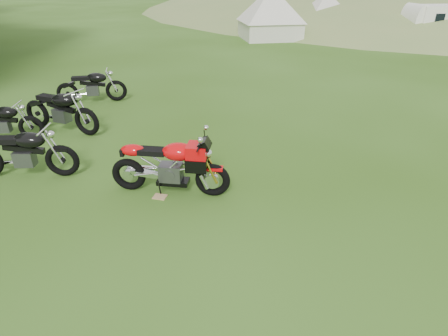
# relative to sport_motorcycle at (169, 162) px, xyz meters

# --- Properties ---
(ground) EXTENTS (120.00, 120.00, 0.00)m
(ground) POSITION_rel_sport_motorcycle_xyz_m (0.81, -0.34, -0.61)
(ground) COLOR #2C5011
(ground) RESTS_ON ground
(sport_motorcycle) EXTENTS (2.07, 0.61, 1.23)m
(sport_motorcycle) POSITION_rel_sport_motorcycle_xyz_m (0.00, 0.00, 0.00)
(sport_motorcycle) COLOR red
(sport_motorcycle) RESTS_ON ground
(plywood_board) EXTENTS (0.26, 0.22, 0.02)m
(plywood_board) POSITION_rel_sport_motorcycle_xyz_m (-0.16, -0.20, -0.60)
(plywood_board) COLOR tan
(plywood_board) RESTS_ON ground
(vintage_moto_a) EXTENTS (1.86, 0.73, 0.96)m
(vintage_moto_a) POSITION_rel_sport_motorcycle_xyz_m (-4.44, 1.99, -0.14)
(vintage_moto_a) COLOR black
(vintage_moto_a) RESTS_ON ground
(vintage_moto_b) EXTENTS (2.07, 0.70, 1.07)m
(vintage_moto_b) POSITION_rel_sport_motorcycle_xyz_m (-2.92, 0.34, -0.08)
(vintage_moto_b) COLOR black
(vintage_moto_b) RESTS_ON ground
(vintage_moto_c) EXTENTS (2.03, 1.01, 1.04)m
(vintage_moto_c) POSITION_rel_sport_motorcycle_xyz_m (-3.51, 5.03, -0.09)
(vintage_moto_c) COLOR black
(vintage_moto_c) RESTS_ON ground
(vintage_moto_d) EXTENTS (2.23, 1.11, 1.14)m
(vintage_moto_d) POSITION_rel_sport_motorcycle_xyz_m (-3.33, 2.68, -0.04)
(vintage_moto_d) COLOR black
(vintage_moto_d) RESTS_ON ground
(tent_left) EXTENTS (3.93, 3.93, 2.78)m
(tent_left) POSITION_rel_sport_motorcycle_xyz_m (2.07, 18.11, 0.78)
(tent_left) COLOR silver
(tent_left) RESTS_ON ground
(tent_mid) EXTENTS (3.52, 3.52, 2.51)m
(tent_mid) POSITION_rel_sport_motorcycle_xyz_m (5.82, 21.98, 0.64)
(tent_mid) COLOR beige
(tent_mid) RESTS_ON ground
(caravan) EXTENTS (4.58, 2.82, 1.99)m
(caravan) POSITION_rel_sport_motorcycle_xyz_m (11.79, 18.02, 0.38)
(caravan) COLOR white
(caravan) RESTS_ON ground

